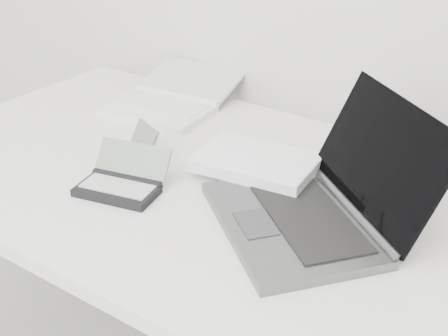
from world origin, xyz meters
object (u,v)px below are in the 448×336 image
Objects in this scene: laptop_large at (297,190)px; netbook_open_white at (168,101)px; desk at (248,211)px; palmtop_charcoal at (121,183)px.

laptop_large is 0.58m from netbook_open_white.
desk is at bearing -37.41° from netbook_open_white.
netbook_open_white is at bearing 105.02° from palmtop_charcoal.
palmtop_charcoal reaches higher than netbook_open_white.
laptop_large is at bearing -31.57° from netbook_open_white.
netbook_open_white is at bearing -167.40° from laptop_large.
netbook_open_white is (-0.52, 0.25, -0.02)m from laptop_large.
laptop_large is 3.02× the size of palmtop_charcoal.
laptop_large reaches higher than palmtop_charcoal.
desk is 4.39× the size of netbook_open_white.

